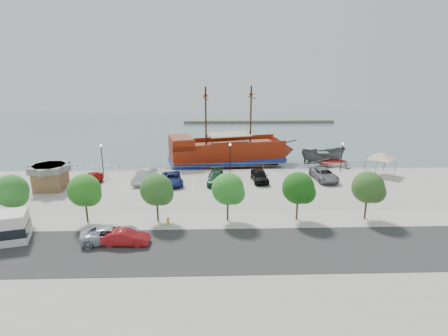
{
  "coord_description": "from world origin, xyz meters",
  "views": [
    {
      "loc": [
        -2.44,
        -44.71,
        15.78
      ],
      "look_at": [
        -1.0,
        2.0,
        2.0
      ],
      "focal_mm": 30.0,
      "sensor_mm": 36.0,
      "label": 1
    }
  ],
  "objects": [
    {
      "name": "dock_east",
      "position": [
        16.18,
        9.2,
        -0.78
      ],
      "size": [
        7.81,
        2.48,
        0.44
      ],
      "primitive_type": "cube",
      "rotation": [
        0.0,
        0.0,
        0.04
      ],
      "color": "gray",
      "rests_on": "ground"
    },
    {
      "name": "ground",
      "position": [
        0.0,
        0.0,
        -1.0
      ],
      "size": [
        160.0,
        160.0,
        0.0
      ],
      "primitive_type": "plane",
      "color": "slate"
    },
    {
      "name": "tree_b",
      "position": [
        -14.85,
        -10.07,
        3.3
      ],
      "size": [
        3.3,
        3.2,
        5.0
      ],
      "color": "#473321",
      "rests_on": "sidewalk"
    },
    {
      "name": "street_sedan",
      "position": [
        -10.14,
        -14.77,
        0.68
      ],
      "size": [
        4.19,
        1.6,
        1.36
      ],
      "primitive_type": "imported",
      "rotation": [
        0.0,
        0.0,
        1.53
      ],
      "color": "#B31A1F",
      "rests_on": "street"
    },
    {
      "name": "speedboat",
      "position": [
        16.44,
        11.05,
        -0.21
      ],
      "size": [
        7.6,
        8.99,
        1.59
      ],
      "primitive_type": "imported",
      "rotation": [
        0.0,
        0.0,
        0.32
      ],
      "color": "silver",
      "rests_on": "ground"
    },
    {
      "name": "lamp_post_left",
      "position": [
        -18.0,
        6.5,
        2.94
      ],
      "size": [
        0.36,
        0.36,
        4.28
      ],
      "color": "black",
      "rests_on": "land_slab"
    },
    {
      "name": "pirate_ship",
      "position": [
        1.27,
        13.38,
        1.22
      ],
      "size": [
        21.38,
        10.13,
        13.25
      ],
      "rotation": [
        0.0,
        0.0,
        0.23
      ],
      "color": "maroon",
      "rests_on": "ground"
    },
    {
      "name": "dock_west",
      "position": [
        -13.56,
        9.2,
        -0.78
      ],
      "size": [
        7.87,
        3.39,
        0.44
      ],
      "primitive_type": "cube",
      "rotation": [
        0.0,
        0.0,
        0.16
      ],
      "color": "gray",
      "rests_on": "ground"
    },
    {
      "name": "sidewalk",
      "position": [
        0.0,
        -10.0,
        0.01
      ],
      "size": [
        100.0,
        4.0,
        0.05
      ],
      "primitive_type": "cube",
      "color": "beige",
      "rests_on": "land_slab"
    },
    {
      "name": "shed",
      "position": [
        -22.68,
        0.19,
        1.67
      ],
      "size": [
        3.82,
        3.82,
        3.13
      ],
      "rotation": [
        0.0,
        0.0,
        0.0
      ],
      "color": "brown",
      "rests_on": "land_slab"
    },
    {
      "name": "dock_mid",
      "position": [
        7.27,
        9.2,
        -0.81
      ],
      "size": [
        6.75,
        3.02,
        0.37
      ],
      "primitive_type": "cube",
      "rotation": [
        0.0,
        0.0,
        0.18
      ],
      "color": "gray",
      "rests_on": "ground"
    },
    {
      "name": "tree_d",
      "position": [
        -0.85,
        -10.07,
        3.3
      ],
      "size": [
        3.3,
        3.2,
        5.0
      ],
      "color": "#473321",
      "rests_on": "sidewalk"
    },
    {
      "name": "parked_car_d",
      "position": [
        -2.06,
        1.78,
        0.74
      ],
      "size": [
        2.49,
        5.28,
        1.49
      ],
      "primitive_type": "imported",
      "rotation": [
        0.0,
        0.0,
        -0.08
      ],
      "color": "#163D26",
      "rests_on": "land_slab"
    },
    {
      "name": "parked_car_e",
      "position": [
        3.74,
        2.35,
        0.82
      ],
      "size": [
        2.25,
        4.9,
        1.63
      ],
      "primitive_type": "imported",
      "rotation": [
        0.0,
        0.0,
        0.07
      ],
      "color": "black",
      "rests_on": "land_slab"
    },
    {
      "name": "far_shore",
      "position": [
        10.0,
        55.0,
        -0.6
      ],
      "size": [
        40.0,
        3.0,
        0.8
      ],
      "primitive_type": "cube",
      "color": "slate",
      "rests_on": "ground"
    },
    {
      "name": "canopy_tent",
      "position": [
        21.0,
        4.92,
        3.23
      ],
      "size": [
        4.84,
        4.84,
        3.72
      ],
      "rotation": [
        0.0,
        0.0,
        0.09
      ],
      "color": "slate",
      "rests_on": "land_slab"
    },
    {
      "name": "street_van",
      "position": [
        -11.59,
        -14.16,
        0.72
      ],
      "size": [
        5.52,
        3.22,
        1.45
      ],
      "primitive_type": "imported",
      "rotation": [
        0.0,
        0.0,
        1.74
      ],
      "color": "#B1BACA",
      "rests_on": "street"
    },
    {
      "name": "parked_car_a",
      "position": [
        -18.19,
        1.4,
        0.8
      ],
      "size": [
        2.55,
        4.92,
        1.6
      ],
      "primitive_type": "imported",
      "rotation": [
        0.0,
        0.0,
        -0.15
      ],
      "color": "#AA110A",
      "rests_on": "land_slab"
    },
    {
      "name": "parked_car_c",
      "position": [
        -7.72,
        1.69,
        0.72
      ],
      "size": [
        3.35,
        5.54,
        1.44
      ],
      "primitive_type": "imported",
      "rotation": [
        0.0,
        0.0,
        0.2
      ],
      "color": "navy",
      "rests_on": "land_slab"
    },
    {
      "name": "tree_c",
      "position": [
        -7.85,
        -10.07,
        3.3
      ],
      "size": [
        3.3,
        3.2,
        5.0
      ],
      "color": "#473321",
      "rests_on": "sidewalk"
    },
    {
      "name": "tree_e",
      "position": [
        6.15,
        -10.07,
        3.3
      ],
      "size": [
        3.3,
        3.2,
        5.0
      ],
      "color": "#473321",
      "rests_on": "sidewalk"
    },
    {
      "name": "fire_hydrant",
      "position": [
        -6.9,
        -10.8,
        0.42
      ],
      "size": [
        0.27,
        0.27,
        0.77
      ],
      "rotation": [
        0.0,
        0.0,
        0.31
      ],
      "color": "gold",
      "rests_on": "sidewalk"
    },
    {
      "name": "parked_car_b",
      "position": [
        -11.42,
        2.46,
        0.84
      ],
      "size": [
        2.76,
        5.32,
        1.67
      ],
      "primitive_type": "imported",
      "rotation": [
        0.0,
        0.0,
        -0.21
      ],
      "color": "#ADAFB0",
      "rests_on": "land_slab"
    },
    {
      "name": "seawall_railing",
      "position": [
        0.0,
        7.8,
        0.53
      ],
      "size": [
        50.0,
        0.06,
        1.0
      ],
      "color": "slate",
      "rests_on": "land_slab"
    },
    {
      "name": "patrol_boat",
      "position": [
        15.26,
        12.88,
        0.38
      ],
      "size": [
        7.17,
        2.81,
        2.75
      ],
      "primitive_type": "imported",
      "rotation": [
        0.0,
        0.0,
        1.59
      ],
      "color": "#494E51",
      "rests_on": "ground"
    },
    {
      "name": "street",
      "position": [
        0.0,
        -16.0,
        0.01
      ],
      "size": [
        100.0,
        8.0,
        0.04
      ],
      "primitive_type": "cube",
      "color": "#343434",
      "rests_on": "land_slab"
    },
    {
      "name": "parked_car_g",
      "position": [
        12.46,
        2.65,
        0.77
      ],
      "size": [
        3.16,
        5.79,
        1.54
      ],
      "primitive_type": "imported",
      "rotation": [
        0.0,
        0.0,
        0.11
      ],
      "color": "slate",
      "rests_on": "land_slab"
    },
    {
      "name": "lamp_post_mid",
      "position": [
        0.0,
        6.5,
        2.94
      ],
      "size": [
        0.36,
        0.36,
        4.28
      ],
      "color": "black",
      "rests_on": "land_slab"
    },
    {
      "name": "lamp_post_right",
      "position": [
        16.0,
        6.5,
        2.94
      ],
      "size": [
        0.36,
        0.36,
        4.28
      ],
      "color": "black",
      "rests_on": "land_slab"
    },
    {
      "name": "land_slab",
      "position": [
        0.0,
        -21.0,
        -0.6
      ],
      "size": [
        100.0,
        58.0,
        1.2
      ],
      "primitive_type": "cube",
      "color": "#A49C8E",
      "rests_on": "ground"
    },
    {
      "name": "tree_a",
      "position": [
        -21.85,
        -10.07,
        3.3
      ],
      "size": [
        3.3,
        3.2,
        5.0
      ],
      "color": "#473321",
      "rests_on": "sidewalk"
    },
    {
      "name": "tree_f",
      "position": [
        13.15,
        -10.07,
        3.3
      ],
      "size": [
        3.3,
        3.2,
        5.0
      ],
      "color": "#473321",
      "rests_on": "sidewalk"
    }
  ]
}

